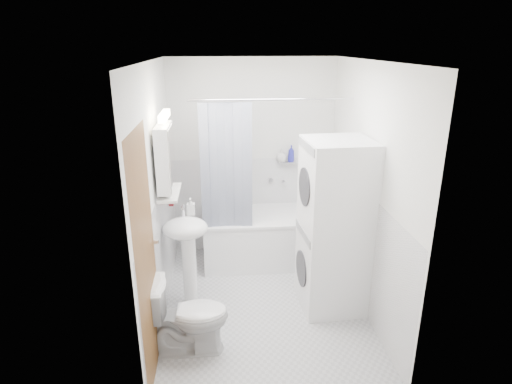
{
  "coord_description": "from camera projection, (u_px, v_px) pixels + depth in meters",
  "views": [
    {
      "loc": [
        -0.42,
        -3.79,
        2.55
      ],
      "look_at": [
        -0.06,
        0.15,
        1.16
      ],
      "focal_mm": 30.0,
      "sensor_mm": 36.0,
      "label": 1
    }
  ],
  "objects": [
    {
      "name": "floor",
      "position": [
        263.0,
        302.0,
        4.44
      ],
      "size": [
        2.6,
        2.6,
        0.0
      ],
      "primitive_type": "plane",
      "color": "silver",
      "rests_on": "ground"
    },
    {
      "name": "door",
      "position": [
        156.0,
        242.0,
        3.51
      ],
      "size": [
        0.05,
        2.0,
        2.0
      ],
      "color": "brown",
      "rests_on": "ground"
    },
    {
      "name": "tub_spout",
      "position": [
        283.0,
        180.0,
        5.34
      ],
      "size": [
        0.04,
        0.12,
        0.04
      ],
      "primitive_type": "cylinder",
      "rotation": [
        1.57,
        0.0,
        0.0
      ],
      "color": "silver",
      "rests_on": "room_walls"
    },
    {
      "name": "room_walls",
      "position": [
        264.0,
        164.0,
        3.95
      ],
      "size": [
        2.6,
        2.6,
        2.6
      ],
      "color": "white",
      "rests_on": "ground"
    },
    {
      "name": "shower_caddy",
      "position": [
        287.0,
        163.0,
        5.26
      ],
      "size": [
        0.22,
        0.06,
        0.02
      ],
      "primitive_type": "cube",
      "color": "silver",
      "rests_on": "room_walls"
    },
    {
      "name": "shelf_cup",
      "position": [
        171.0,
        182.0,
        4.15
      ],
      "size": [
        0.1,
        0.09,
        0.1
      ],
      "primitive_type": "imported",
      "color": "gray",
      "rests_on": "shelf"
    },
    {
      "name": "shampoo_b",
      "position": [
        291.0,
        159.0,
        5.25
      ],
      "size": [
        0.08,
        0.21,
        0.08
      ],
      "primitive_type": "imported",
      "color": "#27289D",
      "rests_on": "shower_caddy"
    },
    {
      "name": "medicine_cabinet",
      "position": [
        165.0,
        155.0,
        3.94
      ],
      "size": [
        0.13,
        0.5,
        0.71
      ],
      "color": "white",
      "rests_on": "room_walls"
    },
    {
      "name": "shower_curtain",
      "position": [
        226.0,
        171.0,
        4.56
      ],
      "size": [
        0.55,
        0.02,
        1.45
      ],
      "color": "#142046",
      "rests_on": "curtain_rod"
    },
    {
      "name": "washer_dryer",
      "position": [
        334.0,
        227.0,
        4.14
      ],
      "size": [
        0.65,
        0.64,
        1.72
      ],
      "rotation": [
        0.0,
        0.0,
        0.06
      ],
      "color": "white",
      "rests_on": "ground"
    },
    {
      "name": "bathtub",
      "position": [
        269.0,
        235.0,
        5.21
      ],
      "size": [
        1.59,
        0.75,
        0.61
      ],
      "color": "white",
      "rests_on": "ground"
    },
    {
      "name": "towel",
      "position": [
        170.0,
        167.0,
        4.6
      ],
      "size": [
        0.07,
        0.32,
        0.78
      ],
      "color": "#58100E",
      "rests_on": "room_walls"
    },
    {
      "name": "sink",
      "position": [
        187.0,
        242.0,
        4.18
      ],
      "size": [
        0.44,
        0.37,
        1.04
      ],
      "color": "white",
      "rests_on": "ground"
    },
    {
      "name": "curtain_rod",
      "position": [
        275.0,
        99.0,
        4.36
      ],
      "size": [
        1.77,
        0.02,
        0.02
      ],
      "primitive_type": "cylinder",
      "rotation": [
        0.0,
        1.57,
        0.0
      ],
      "color": "silver",
      "rests_on": "room_walls"
    },
    {
      "name": "shelf",
      "position": [
        170.0,
        193.0,
        4.06
      ],
      "size": [
        0.18,
        0.54,
        0.02
      ],
      "primitive_type": "cube",
      "color": "silver",
      "rests_on": "room_walls"
    },
    {
      "name": "soap_pump",
      "position": [
        191.0,
        211.0,
        4.3
      ],
      "size": [
        0.08,
        0.17,
        0.08
      ],
      "primitive_type": "imported",
      "color": "gray",
      "rests_on": "sink"
    },
    {
      "name": "wainscot",
      "position": [
        261.0,
        238.0,
        4.51
      ],
      "size": [
        1.98,
        2.58,
        2.58
      ],
      "color": "white",
      "rests_on": "ground"
    },
    {
      "name": "shampoo_a",
      "position": [
        281.0,
        157.0,
        5.23
      ],
      "size": [
        0.13,
        0.17,
        0.13
      ],
      "primitive_type": "imported",
      "color": "gray",
      "rests_on": "shower_caddy"
    },
    {
      "name": "shelf_bottle",
      "position": [
        168.0,
        193.0,
        3.9
      ],
      "size": [
        0.07,
        0.18,
        0.07
      ],
      "primitive_type": "imported",
      "color": "gray",
      "rests_on": "shelf"
    },
    {
      "name": "toilet",
      "position": [
        188.0,
        316.0,
        3.64
      ],
      "size": [
        0.7,
        0.4,
        0.68
      ],
      "primitive_type": "imported",
      "rotation": [
        0.0,
        0.0,
        1.59
      ],
      "color": "white",
      "rests_on": "ground"
    }
  ]
}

